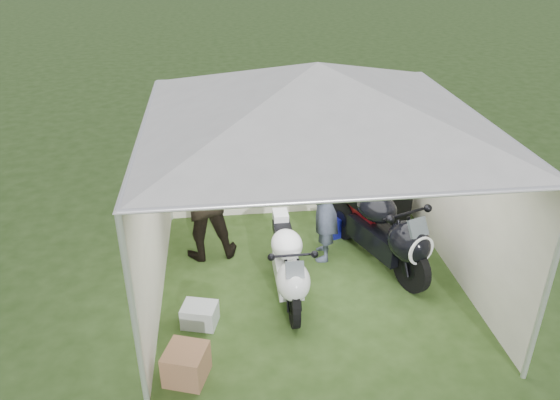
{
  "coord_description": "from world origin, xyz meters",
  "views": [
    {
      "loc": [
        -1.14,
        -6.03,
        4.44
      ],
      "look_at": [
        -0.39,
        0.35,
        1.1
      ],
      "focal_mm": 35.0,
      "sensor_mm": 36.0,
      "label": 1
    }
  ],
  "objects_px": {
    "person_dark_jacket": "(201,195)",
    "equipment_box": "(391,206)",
    "motorcycle_white": "(288,264)",
    "canopy_tent": "(316,98)",
    "paddock_stand": "(341,224)",
    "person_blue_jacket": "(325,207)",
    "crate_1": "(186,364)",
    "crate_0": "(200,315)",
    "motorcycle_black": "(383,229)"
  },
  "relations": [
    {
      "from": "canopy_tent",
      "to": "paddock_stand",
      "type": "distance_m",
      "value": 2.77
    },
    {
      "from": "motorcycle_white",
      "to": "crate_1",
      "type": "xyz_separation_m",
      "value": [
        -1.27,
        -1.28,
        -0.32
      ]
    },
    {
      "from": "equipment_box",
      "to": "person_dark_jacket",
      "type": "bearing_deg",
      "value": -168.1
    },
    {
      "from": "paddock_stand",
      "to": "crate_1",
      "type": "height_order",
      "value": "crate_1"
    },
    {
      "from": "motorcycle_black",
      "to": "person_dark_jacket",
      "type": "xyz_separation_m",
      "value": [
        -2.48,
        0.59,
        0.36
      ]
    },
    {
      "from": "canopy_tent",
      "to": "motorcycle_white",
      "type": "relative_size",
      "value": 3.08
    },
    {
      "from": "motorcycle_white",
      "to": "paddock_stand",
      "type": "distance_m",
      "value": 1.86
    },
    {
      "from": "person_blue_jacket",
      "to": "equipment_box",
      "type": "bearing_deg",
      "value": 133.7
    },
    {
      "from": "crate_0",
      "to": "equipment_box",
      "type": "bearing_deg",
      "value": 35.9
    },
    {
      "from": "person_blue_jacket",
      "to": "crate_1",
      "type": "bearing_deg",
      "value": -32.68
    },
    {
      "from": "canopy_tent",
      "to": "equipment_box",
      "type": "xyz_separation_m",
      "value": [
        1.56,
        1.47,
        -2.3
      ]
    },
    {
      "from": "person_blue_jacket",
      "to": "motorcycle_white",
      "type": "bearing_deg",
      "value": -27.02
    },
    {
      "from": "paddock_stand",
      "to": "person_dark_jacket",
      "type": "distance_m",
      "value": 2.29
    },
    {
      "from": "person_dark_jacket",
      "to": "person_blue_jacket",
      "type": "relative_size",
      "value": 1.19
    },
    {
      "from": "motorcycle_white",
      "to": "equipment_box",
      "type": "xyz_separation_m",
      "value": [
        1.91,
        1.79,
        -0.23
      ]
    },
    {
      "from": "paddock_stand",
      "to": "person_dark_jacket",
      "type": "xyz_separation_m",
      "value": [
        -2.12,
        -0.34,
        0.81
      ]
    },
    {
      "from": "paddock_stand",
      "to": "equipment_box",
      "type": "xyz_separation_m",
      "value": [
        0.88,
        0.29,
        0.11
      ]
    },
    {
      "from": "motorcycle_white",
      "to": "crate_0",
      "type": "distance_m",
      "value": 1.27
    },
    {
      "from": "canopy_tent",
      "to": "crate_0",
      "type": "bearing_deg",
      "value": -153.66
    },
    {
      "from": "paddock_stand",
      "to": "equipment_box",
      "type": "bearing_deg",
      "value": 18.3
    },
    {
      "from": "motorcycle_black",
      "to": "equipment_box",
      "type": "bearing_deg",
      "value": 46.0
    },
    {
      "from": "person_dark_jacket",
      "to": "person_blue_jacket",
      "type": "xyz_separation_m",
      "value": [
        1.72,
        -0.27,
        -0.15
      ]
    },
    {
      "from": "equipment_box",
      "to": "crate_0",
      "type": "xyz_separation_m",
      "value": [
        -3.05,
        -2.21,
        -0.14
      ]
    },
    {
      "from": "motorcycle_black",
      "to": "person_dark_jacket",
      "type": "height_order",
      "value": "person_dark_jacket"
    },
    {
      "from": "person_blue_jacket",
      "to": "person_dark_jacket",
      "type": "bearing_deg",
      "value": -90.27
    },
    {
      "from": "motorcycle_white",
      "to": "person_dark_jacket",
      "type": "relative_size",
      "value": 0.95
    },
    {
      "from": "person_blue_jacket",
      "to": "crate_1",
      "type": "height_order",
      "value": "person_blue_jacket"
    },
    {
      "from": "motorcycle_black",
      "to": "canopy_tent",
      "type": "bearing_deg",
      "value": 172.17
    },
    {
      "from": "motorcycle_white",
      "to": "person_blue_jacket",
      "type": "relative_size",
      "value": 1.13
    },
    {
      "from": "motorcycle_black",
      "to": "paddock_stand",
      "type": "relative_size",
      "value": 4.9
    },
    {
      "from": "canopy_tent",
      "to": "person_blue_jacket",
      "type": "xyz_separation_m",
      "value": [
        0.28,
        0.57,
        -1.76
      ]
    },
    {
      "from": "canopy_tent",
      "to": "paddock_stand",
      "type": "bearing_deg",
      "value": 59.93
    },
    {
      "from": "paddock_stand",
      "to": "person_dark_jacket",
      "type": "bearing_deg",
      "value": -170.84
    },
    {
      "from": "equipment_box",
      "to": "crate_0",
      "type": "distance_m",
      "value": 3.77
    },
    {
      "from": "canopy_tent",
      "to": "crate_1",
      "type": "relative_size",
      "value": 13.39
    },
    {
      "from": "motorcycle_white",
      "to": "person_dark_jacket",
      "type": "distance_m",
      "value": 1.65
    },
    {
      "from": "motorcycle_white",
      "to": "motorcycle_black",
      "type": "xyz_separation_m",
      "value": [
        1.4,
        0.57,
        0.1
      ]
    },
    {
      "from": "equipment_box",
      "to": "paddock_stand",
      "type": "bearing_deg",
      "value": -161.7
    },
    {
      "from": "crate_1",
      "to": "crate_0",
      "type": "bearing_deg",
      "value": 81.52
    },
    {
      "from": "motorcycle_white",
      "to": "crate_1",
      "type": "bearing_deg",
      "value": -134.79
    },
    {
      "from": "motorcycle_black",
      "to": "crate_0",
      "type": "bearing_deg",
      "value": -179.92
    },
    {
      "from": "canopy_tent",
      "to": "crate_0",
      "type": "height_order",
      "value": "canopy_tent"
    },
    {
      "from": "paddock_stand",
      "to": "crate_0",
      "type": "height_order",
      "value": "paddock_stand"
    },
    {
      "from": "motorcycle_white",
      "to": "person_dark_jacket",
      "type": "bearing_deg",
      "value": 132.79
    },
    {
      "from": "canopy_tent",
      "to": "paddock_stand",
      "type": "height_order",
      "value": "canopy_tent"
    },
    {
      "from": "crate_0",
      "to": "paddock_stand",
      "type": "bearing_deg",
      "value": 41.4
    },
    {
      "from": "motorcycle_black",
      "to": "crate_1",
      "type": "xyz_separation_m",
      "value": [
        -2.67,
        -1.86,
        -0.41
      ]
    },
    {
      "from": "person_blue_jacket",
      "to": "crate_0",
      "type": "distance_m",
      "value": 2.31
    },
    {
      "from": "motorcycle_black",
      "to": "person_dark_jacket",
      "type": "distance_m",
      "value": 2.58
    },
    {
      "from": "person_dark_jacket",
      "to": "equipment_box",
      "type": "distance_m",
      "value": 3.14
    }
  ]
}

